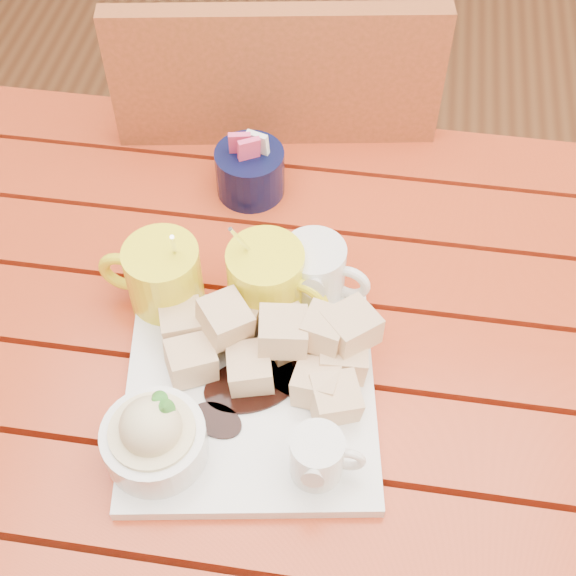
% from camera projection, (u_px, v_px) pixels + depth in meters
% --- Properties ---
extents(ground, '(5.00, 5.00, 0.00)m').
position_uv_depth(ground, '(276.00, 553.00, 1.55)').
color(ground, brown).
rests_on(ground, ground).
extents(table, '(1.20, 0.79, 0.75)m').
position_uv_depth(table, '(270.00, 379.00, 1.04)').
color(table, maroon).
rests_on(table, ground).
extents(dessert_plate, '(0.32, 0.32, 0.11)m').
position_uv_depth(dessert_plate, '(237.00, 394.00, 0.87)').
color(dessert_plate, white).
rests_on(dessert_plate, table).
extents(coffee_mug_left, '(0.13, 0.09, 0.15)m').
position_uv_depth(coffee_mug_left, '(162.00, 278.00, 0.94)').
color(coffee_mug_left, yellow).
rests_on(coffee_mug_left, table).
extents(coffee_mug_right, '(0.13, 0.09, 0.15)m').
position_uv_depth(coffee_mug_right, '(268.00, 282.00, 0.94)').
color(coffee_mug_right, yellow).
rests_on(coffee_mug_right, table).
extents(cream_pitcher, '(0.11, 0.09, 0.09)m').
position_uv_depth(cream_pitcher, '(316.00, 273.00, 0.95)').
color(cream_pitcher, white).
rests_on(cream_pitcher, table).
extents(sugar_caddy, '(0.09, 0.09, 0.10)m').
position_uv_depth(sugar_caddy, '(250.00, 171.00, 1.08)').
color(sugar_caddy, black).
rests_on(sugar_caddy, table).
extents(chair_far, '(0.52, 0.52, 0.96)m').
position_uv_depth(chair_far, '(278.00, 184.00, 1.41)').
color(chair_far, brown).
rests_on(chair_far, ground).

